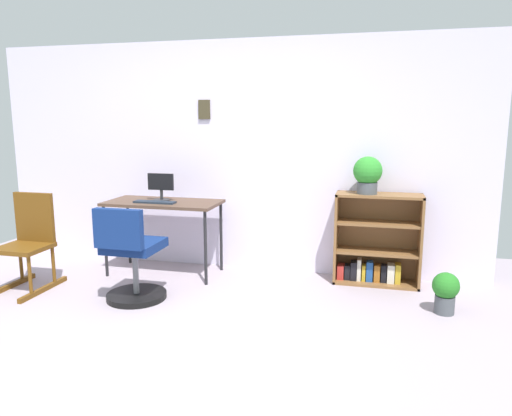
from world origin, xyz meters
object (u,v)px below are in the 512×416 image
keyboard (155,202)px  rocking_chair (29,241)px  office_chair (132,260)px  potted_plant_on_shelf (368,174)px  desk (163,207)px  potted_plant_floor (445,291)px  monitor (161,186)px  bookshelf_low (376,243)px

keyboard → rocking_chair: (-1.00, -0.59, -0.31)m
keyboard → rocking_chair: 1.20m
keyboard → office_chair: (0.09, -0.67, -0.39)m
rocking_chair → potted_plant_on_shelf: (3.01, 0.88, 0.61)m
desk → keyboard: (-0.04, -0.11, 0.07)m
rocking_chair → potted_plant_floor: 3.69m
monitor → bookshelf_low: monitor is taller
desk → keyboard: bearing=-107.3°
office_chair → potted_plant_on_shelf: bearing=26.7°
desk → potted_plant_on_shelf: (1.98, 0.18, 0.37)m
keyboard → bookshelf_low: 2.18m
potted_plant_floor → bookshelf_low: bearing=130.4°
bookshelf_low → potted_plant_floor: (0.56, -0.65, -0.19)m
monitor → keyboard: bearing=-90.8°
monitor → keyboard: monitor is taller
office_chair → rocking_chair: 1.10m
bookshelf_low → potted_plant_on_shelf: 0.68m
monitor → rocking_chair: 1.32m
monitor → rocking_chair: (-1.00, -0.73, -0.44)m
desk → potted_plant_floor: bearing=-8.9°
monitor → keyboard: 0.20m
potted_plant_on_shelf → potted_plant_floor: (0.66, -0.60, -0.87)m
desk → keyboard: size_ratio=2.72×
keyboard → office_chair: size_ratio=0.49×
desk → office_chair: size_ratio=1.34×
rocking_chair → potted_plant_floor: rocking_chair is taller
bookshelf_low → office_chair: bearing=-153.2°
office_chair → rocking_chair: size_ratio=0.96×
keyboard → potted_plant_on_shelf: size_ratio=1.20×
monitor → potted_plant_on_shelf: 2.03m
office_chair → potted_plant_floor: size_ratio=2.47×
office_chair → potted_plant_on_shelf: potted_plant_on_shelf is taller
monitor → potted_plant_floor: 2.80m
bookshelf_low → potted_plant_on_shelf: bearing=-152.0°
potted_plant_on_shelf → desk: bearing=-174.7°
desk → bookshelf_low: size_ratio=1.31×
keyboard → potted_plant_floor: size_ratio=1.22×
office_chair → bookshelf_low: bookshelf_low is taller
office_chair → potted_plant_floor: office_chair is taller
keyboard → potted_plant_floor: bearing=-6.4°
desk → potted_plant_on_shelf: bearing=5.3°
bookshelf_low → potted_plant_floor: bookshelf_low is taller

